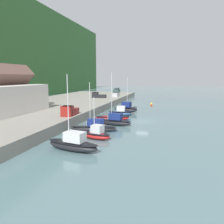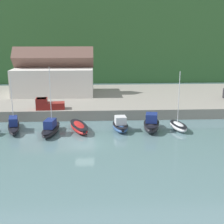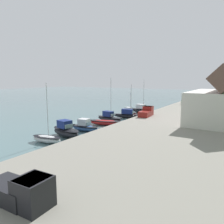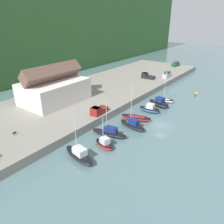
% 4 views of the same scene
% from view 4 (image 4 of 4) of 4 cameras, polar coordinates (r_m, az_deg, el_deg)
% --- Properties ---
extents(ground_plane, '(320.00, 320.00, 0.00)m').
position_cam_4_polar(ground_plane, '(49.90, 12.83, -3.48)').
color(ground_plane, slate).
extents(quay_promenade, '(116.86, 27.07, 1.74)m').
position_cam_4_polar(quay_promenade, '(62.58, -8.04, 3.48)').
color(quay_promenade, gray).
rests_on(quay_promenade, ground_plane).
extents(harbor_clubhouse, '(16.49, 10.96, 9.80)m').
position_cam_4_polar(harbor_clubhouse, '(58.50, -14.84, 5.89)').
color(harbor_clubhouse, silver).
rests_on(harbor_clubhouse, quay_promenade).
extents(moored_boat_0, '(3.34, 7.27, 9.17)m').
position_cam_4_polar(moored_boat_0, '(37.98, -8.61, -11.02)').
color(moored_boat_0, black).
rests_on(moored_boat_0, ground_plane).
extents(moored_boat_1, '(2.85, 4.77, 5.99)m').
position_cam_4_polar(moored_boat_1, '(40.76, -2.01, -8.27)').
color(moored_boat_1, red).
rests_on(moored_boat_1, ground_plane).
extents(moored_boat_2, '(3.27, 7.77, 8.02)m').
position_cam_4_polar(moored_boat_2, '(44.18, -0.70, -5.45)').
color(moored_boat_2, black).
rests_on(moored_boat_2, ground_plane).
extents(moored_boat_3, '(2.83, 6.90, 9.64)m').
position_cam_4_polar(moored_boat_3, '(47.41, 5.37, -3.35)').
color(moored_boat_3, black).
rests_on(moored_boat_3, ground_plane).
extents(moored_boat_4, '(4.01, 7.39, 1.04)m').
position_cam_4_polar(moored_boat_4, '(51.25, 6.27, -1.53)').
color(moored_boat_4, red).
rests_on(moored_boat_4, ground_plane).
extents(moored_boat_5, '(2.58, 5.45, 2.23)m').
position_cam_4_polar(moored_boat_5, '(56.02, 9.79, 0.79)').
color(moored_boat_5, '#33568E').
rests_on(moored_boat_5, ground_plane).
extents(moored_boat_6, '(3.53, 6.47, 2.68)m').
position_cam_4_polar(moored_boat_6, '(59.72, 12.15, 2.27)').
color(moored_boat_6, black).
rests_on(moored_boat_6, ground_plane).
extents(moored_boat_7, '(2.46, 5.11, 8.80)m').
position_cam_4_polar(moored_boat_7, '(63.40, 13.68, 3.04)').
color(moored_boat_7, silver).
rests_on(moored_boat_7, ground_plane).
extents(parked_car_0, '(4.22, 1.84, 2.16)m').
position_cam_4_polar(parked_car_0, '(82.89, 14.14, 9.36)').
color(parked_car_0, '#B7B7BC').
rests_on(parked_car_0, quay_promenade).
extents(parked_car_3, '(4.41, 2.38, 2.16)m').
position_cam_4_polar(parked_car_3, '(103.17, 16.31, 11.89)').
color(parked_car_3, '#1E4C2D').
rests_on(parked_car_3, quay_promenade).
extents(pickup_truck_0, '(2.11, 4.79, 1.90)m').
position_cam_4_polar(pickup_truck_0, '(80.25, 9.16, 9.24)').
color(pickup_truck_0, black).
rests_on(pickup_truck_0, quay_promenade).
extents(pickup_truck_1, '(4.88, 2.36, 1.90)m').
position_cam_4_polar(pickup_truck_1, '(49.94, -3.61, 0.39)').
color(pickup_truck_1, maroon).
rests_on(pickup_truck_1, quay_promenade).
extents(dog_on_quay, '(0.88, 0.41, 0.68)m').
position_cam_4_polar(dog_on_quay, '(45.25, -24.12, -4.95)').
color(dog_on_quay, black).
rests_on(dog_on_quay, quay_promenade).
extents(mooring_buoy_0, '(0.72, 0.72, 0.72)m').
position_cam_4_polar(mooring_buoy_0, '(72.94, 21.20, 4.61)').
color(mooring_buoy_0, yellow).
rests_on(mooring_buoy_0, ground_plane).
extents(mooring_buoy_1, '(0.59, 0.59, 0.59)m').
position_cam_4_polar(mooring_buoy_1, '(70.97, 20.91, 4.09)').
color(mooring_buoy_1, red).
rests_on(mooring_buoy_1, ground_plane).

